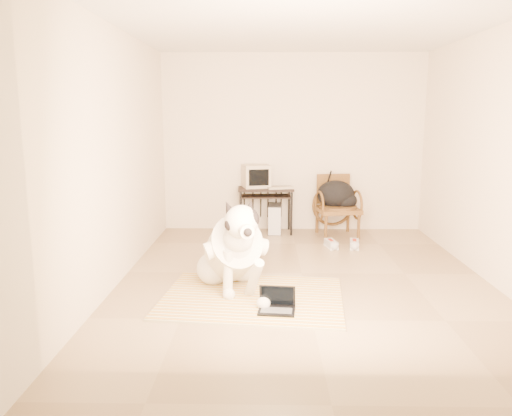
{
  "coord_description": "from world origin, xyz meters",
  "views": [
    {
      "loc": [
        -0.42,
        -5.48,
        1.79
      ],
      "look_at": [
        -0.51,
        -0.52,
        0.86
      ],
      "focal_mm": 35.0,
      "sensor_mm": 36.0,
      "label": 1
    }
  ],
  "objects_px": {
    "computer_desk": "(266,194)",
    "pc_tower": "(275,219)",
    "backpack": "(338,195)",
    "rattan_chair": "(337,205)",
    "laptop": "(277,305)",
    "dog": "(233,251)",
    "crt_monitor": "(256,176)"
  },
  "relations": [
    {
      "from": "computer_desk",
      "to": "pc_tower",
      "type": "distance_m",
      "value": 0.4
    },
    {
      "from": "dog",
      "to": "computer_desk",
      "type": "relative_size",
      "value": 1.54
    },
    {
      "from": "laptop",
      "to": "computer_desk",
      "type": "height_order",
      "value": "computer_desk"
    },
    {
      "from": "laptop",
      "to": "crt_monitor",
      "type": "bearing_deg",
      "value": 94.44
    },
    {
      "from": "laptop",
      "to": "backpack",
      "type": "bearing_deg",
      "value": 72.26
    },
    {
      "from": "laptop",
      "to": "pc_tower",
      "type": "distance_m",
      "value": 3.16
    },
    {
      "from": "pc_tower",
      "to": "rattan_chair",
      "type": "xyz_separation_m",
      "value": [
        0.92,
        -0.15,
        0.24
      ]
    },
    {
      "from": "crt_monitor",
      "to": "pc_tower",
      "type": "bearing_deg",
      "value": -12.52
    },
    {
      "from": "laptop",
      "to": "crt_monitor",
      "type": "xyz_separation_m",
      "value": [
        -0.25,
        3.22,
        0.79
      ]
    },
    {
      "from": "dog",
      "to": "rattan_chair",
      "type": "relative_size",
      "value": 1.46
    },
    {
      "from": "laptop",
      "to": "crt_monitor",
      "type": "height_order",
      "value": "crt_monitor"
    },
    {
      "from": "computer_desk",
      "to": "pc_tower",
      "type": "relative_size",
      "value": 1.81
    },
    {
      "from": "dog",
      "to": "rattan_chair",
      "type": "xyz_separation_m",
      "value": [
        1.39,
        2.39,
        0.04
      ]
    },
    {
      "from": "crt_monitor",
      "to": "laptop",
      "type": "bearing_deg",
      "value": -85.56
    },
    {
      "from": "laptop",
      "to": "dog",
      "type": "bearing_deg",
      "value": 125.64
    },
    {
      "from": "dog",
      "to": "computer_desk",
      "type": "height_order",
      "value": "dog"
    },
    {
      "from": "rattan_chair",
      "to": "backpack",
      "type": "distance_m",
      "value": 0.15
    },
    {
      "from": "rattan_chair",
      "to": "laptop",
      "type": "bearing_deg",
      "value": -107.66
    },
    {
      "from": "pc_tower",
      "to": "rattan_chair",
      "type": "bearing_deg",
      "value": -9.4
    },
    {
      "from": "computer_desk",
      "to": "pc_tower",
      "type": "xyz_separation_m",
      "value": [
        0.14,
        0.02,
        -0.38
      ]
    },
    {
      "from": "computer_desk",
      "to": "backpack",
      "type": "xyz_separation_m",
      "value": [
        1.07,
        -0.12,
        0.01
      ]
    },
    {
      "from": "computer_desk",
      "to": "backpack",
      "type": "height_order",
      "value": "backpack"
    },
    {
      "from": "rattan_chair",
      "to": "pc_tower",
      "type": "bearing_deg",
      "value": 170.6
    },
    {
      "from": "laptop",
      "to": "backpack",
      "type": "relative_size",
      "value": 0.6
    },
    {
      "from": "rattan_chair",
      "to": "computer_desk",
      "type": "bearing_deg",
      "value": 172.88
    },
    {
      "from": "computer_desk",
      "to": "backpack",
      "type": "relative_size",
      "value": 1.44
    },
    {
      "from": "dog",
      "to": "laptop",
      "type": "distance_m",
      "value": 0.82
    },
    {
      "from": "crt_monitor",
      "to": "rattan_chair",
      "type": "xyz_separation_m",
      "value": [
        1.21,
        -0.22,
        -0.41
      ]
    },
    {
      "from": "crt_monitor",
      "to": "backpack",
      "type": "relative_size",
      "value": 0.78
    },
    {
      "from": "laptop",
      "to": "rattan_chair",
      "type": "relative_size",
      "value": 0.39
    },
    {
      "from": "computer_desk",
      "to": "crt_monitor",
      "type": "xyz_separation_m",
      "value": [
        -0.14,
        0.08,
        0.27
      ]
    },
    {
      "from": "laptop",
      "to": "crt_monitor",
      "type": "relative_size",
      "value": 0.77
    }
  ]
}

